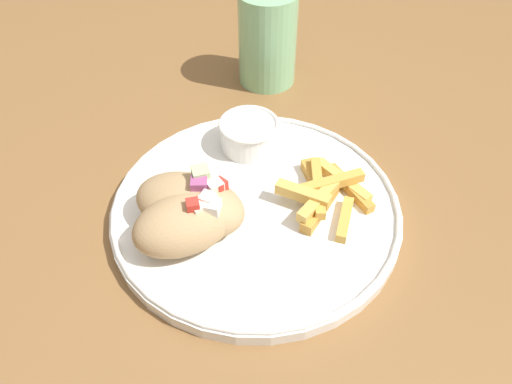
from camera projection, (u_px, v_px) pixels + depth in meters
The scene contains 7 objects.
table at pixel (272, 229), 0.60m from camera, with size 1.43×1.43×0.71m.
plate at pixel (256, 208), 0.53m from camera, with size 0.31×0.31×0.02m.
pita_sandwich_near at pixel (185, 222), 0.47m from camera, with size 0.10×0.07×0.06m.
pita_sandwich_far at pixel (191, 204), 0.49m from camera, with size 0.13×0.13×0.06m.
fries_pile at pixel (326, 192), 0.52m from camera, with size 0.10×0.12×0.03m.
sauce_ramekin at pixel (249, 133), 0.58m from camera, with size 0.07×0.07×0.04m.
water_glass at pixel (267, 43), 0.68m from camera, with size 0.08×0.08×0.13m.
Camera 1 is at (-0.19, -0.33, 1.11)m, focal length 35.00 mm.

